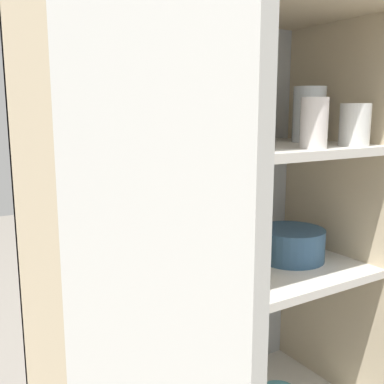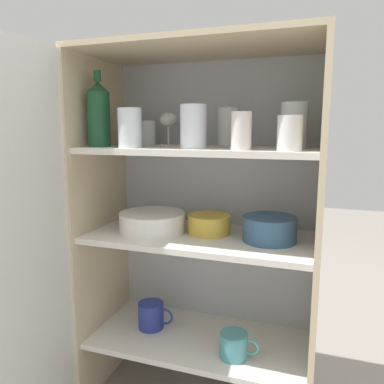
{
  "view_description": "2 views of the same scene",
  "coord_description": "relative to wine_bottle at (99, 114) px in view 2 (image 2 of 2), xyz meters",
  "views": [
    {
      "loc": [
        -0.58,
        -0.65,
        1.03
      ],
      "look_at": [
        -0.04,
        0.22,
        0.84
      ],
      "focal_mm": 42.0,
      "sensor_mm": 36.0,
      "label": 1
    },
    {
      "loc": [
        0.39,
        -1.03,
        1.01
      ],
      "look_at": [
        -0.04,
        0.21,
        0.79
      ],
      "focal_mm": 35.0,
      "sensor_mm": 36.0,
      "label": 2
    }
  ],
  "objects": [
    {
      "name": "cupboard_back_panel",
      "position": [
        0.33,
        0.28,
        -0.43
      ],
      "size": [
        0.81,
        0.02,
        1.26
      ],
      "primitive_type": "cube",
      "color": "#B2B7BC",
      "rests_on": "ground_plane"
    },
    {
      "name": "cupboard_side_left",
      "position": [
        -0.07,
        0.09,
        -0.43
      ],
      "size": [
        0.02,
        0.4,
        1.26
      ],
      "primitive_type": "cube",
      "color": "#CCB793",
      "rests_on": "ground_plane"
    },
    {
      "name": "cupboard_side_right",
      "position": [
        0.73,
        0.09,
        -0.43
      ],
      "size": [
        0.02,
        0.4,
        1.26
      ],
      "primitive_type": "cube",
      "color": "#CCB793",
      "rests_on": "ground_plane"
    },
    {
      "name": "cupboard_top_panel",
      "position": [
        0.33,
        0.09,
        0.21
      ],
      "size": [
        0.81,
        0.4,
        0.02
      ],
      "primitive_type": "cube",
      "color": "#CCB793",
      "rests_on": "cupboard_side_left"
    },
    {
      "name": "shelf_board_lower",
      "position": [
        0.33,
        0.09,
        -0.82
      ],
      "size": [
        0.77,
        0.36,
        0.02
      ],
      "primitive_type": "cube",
      "color": "silver"
    },
    {
      "name": "shelf_board_middle",
      "position": [
        0.33,
        0.09,
        -0.43
      ],
      "size": [
        0.77,
        0.36,
        0.02
      ],
      "primitive_type": "cube",
      "color": "silver"
    },
    {
      "name": "shelf_board_upper",
      "position": [
        0.33,
        0.09,
        -0.12
      ],
      "size": [
        0.77,
        0.36,
        0.02
      ],
      "primitive_type": "cube",
      "color": "silver"
    },
    {
      "name": "cupboard_door",
      "position": [
        -0.06,
        -0.31,
        -0.43
      ],
      "size": [
        0.04,
        0.4,
        1.26
      ],
      "color": "silver",
      "rests_on": "ground_plane"
    },
    {
      "name": "tumbler_glass_0",
      "position": [
        0.63,
        0.11,
        -0.04
      ],
      "size": [
        0.08,
        0.08,
        0.14
      ],
      "color": "white",
      "rests_on": "shelf_board_upper"
    },
    {
      "name": "tumbler_glass_1",
      "position": [
        0.5,
        -0.04,
        -0.06
      ],
      "size": [
        0.06,
        0.06,
        0.11
      ],
      "color": "silver",
      "rests_on": "shelf_board_upper"
    },
    {
      "name": "tumbler_glass_2",
      "position": [
        0.09,
        0.19,
        -0.07
      ],
      "size": [
        0.07,
        0.07,
        0.09
      ],
      "color": "white",
      "rests_on": "shelf_board_upper"
    },
    {
      "name": "tumbler_glass_3",
      "position": [
        0.4,
        0.2,
        -0.04
      ],
      "size": [
        0.07,
        0.07,
        0.13
      ],
      "color": "white",
      "rests_on": "shelf_board_upper"
    },
    {
      "name": "tumbler_glass_4",
      "position": [
        0.63,
        -0.03,
        -0.06
      ],
      "size": [
        0.07,
        0.07,
        0.1
      ],
      "color": "white",
      "rests_on": "shelf_board_upper"
    },
    {
      "name": "tumbler_glass_5",
      "position": [
        0.34,
        0.0,
        -0.04
      ],
      "size": [
        0.08,
        0.08,
        0.14
      ],
      "color": "white",
      "rests_on": "shelf_board_upper"
    },
    {
      "name": "tumbler_glass_6",
      "position": [
        0.13,
        -0.02,
        -0.05
      ],
      "size": [
        0.08,
        0.08,
        0.13
      ],
      "color": "white",
      "rests_on": "shelf_board_upper"
    },
    {
      "name": "wine_glass_0",
      "position": [
        0.18,
        0.19,
        -0.02
      ],
      "size": [
        0.06,
        0.06,
        0.12
      ],
      "color": "white",
      "rests_on": "shelf_board_upper"
    },
    {
      "name": "wine_bottle",
      "position": [
        0.0,
        0.0,
        0.0
      ],
      "size": [
        0.08,
        0.08,
        0.25
      ],
      "color": "#194728",
      "rests_on": "shelf_board_upper"
    },
    {
      "name": "plate_stack_white",
      "position": [
        0.16,
        0.07,
        -0.38
      ],
      "size": [
        0.23,
        0.23,
        0.07
      ],
      "color": "white",
      "rests_on": "shelf_board_middle"
    },
    {
      "name": "mixing_bowl_large",
      "position": [
        0.57,
        0.1,
        -0.37
      ],
      "size": [
        0.18,
        0.18,
        0.08
      ],
      "color": "#33567A",
      "rests_on": "shelf_board_middle"
    },
    {
      "name": "serving_bowl_small",
      "position": [
        0.36,
        0.12,
        -0.38
      ],
      "size": [
        0.15,
        0.15,
        0.07
      ],
      "color": "gold",
      "rests_on": "shelf_board_middle"
    },
    {
      "name": "coffee_mug_primary",
      "position": [
        0.14,
        0.1,
        -0.76
      ],
      "size": [
        0.14,
        0.1,
        0.1
      ],
      "color": "#283893",
      "rests_on": "shelf_board_lower"
    },
    {
      "name": "coffee_mug_extra_1",
      "position": [
        0.48,
        0.02,
        -0.77
      ],
      "size": [
        0.13,
        0.1,
        0.09
      ],
      "color": "teal",
      "rests_on": "shelf_board_lower"
    }
  ]
}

